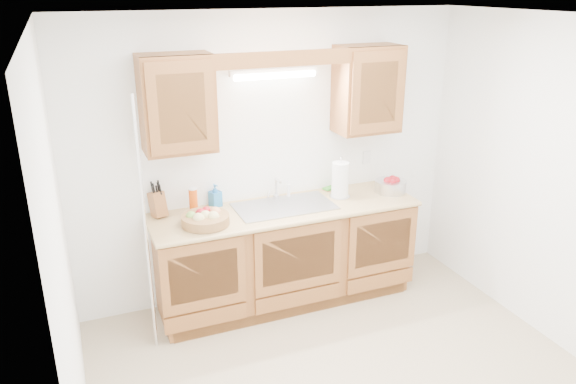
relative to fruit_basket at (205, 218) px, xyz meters
name	(u,v)px	position (x,y,z in m)	size (l,w,h in m)	color
room	(354,221)	(0.72, -1.09, 0.30)	(3.52, 3.50, 2.50)	tan
base_cabinets	(285,255)	(0.72, 0.11, -0.51)	(2.20, 0.60, 0.86)	brown
countertop	(285,210)	(0.72, 0.09, -0.07)	(2.30, 0.63, 0.04)	tan
upper_cabinet_left	(177,104)	(-0.11, 0.24, 0.87)	(0.55, 0.33, 0.75)	brown
upper_cabinet_right	(367,89)	(1.55, 0.24, 0.87)	(0.55, 0.33, 0.75)	brown
valance	(285,59)	(0.72, 0.10, 1.19)	(2.20, 0.05, 0.12)	brown
fluorescent_fixture	(275,73)	(0.72, 0.33, 1.04)	(0.76, 0.08, 0.08)	white
sink	(284,214)	(0.72, 0.11, -0.12)	(0.84, 0.46, 0.36)	#9E9EA3
wire_shelf_pole	(145,230)	(-0.48, -0.16, 0.05)	(0.03, 0.03, 2.00)	silver
outlet_plate	(367,157)	(1.67, 0.40, 0.20)	(0.08, 0.01, 0.12)	white
fruit_basket	(205,218)	(0.00, 0.00, 0.00)	(0.46, 0.46, 0.12)	#A67743
knife_block	(158,204)	(-0.31, 0.31, 0.06)	(0.15, 0.19, 0.30)	brown
orange_canister	(193,200)	(-0.03, 0.28, 0.06)	(0.09, 0.09, 0.22)	#D54B0B
soap_bottle	(215,195)	(0.18, 0.35, 0.05)	(0.09, 0.09, 0.20)	#2473B8
sponge	(329,189)	(1.26, 0.35, -0.04)	(0.13, 0.11, 0.02)	#CC333F
paper_towel	(340,180)	(1.26, 0.14, 0.11)	(0.18, 0.18, 0.38)	silver
apple_bowl	(391,185)	(1.75, 0.09, 0.01)	(0.34, 0.34, 0.15)	silver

